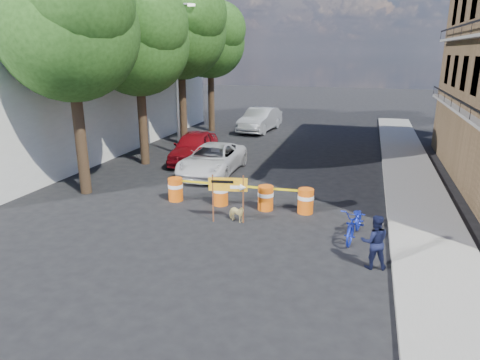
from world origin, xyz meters
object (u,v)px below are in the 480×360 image
Objects in this scene: dog at (236,213)px; suv_white at (213,159)px; sedan_silver at (260,120)px; barrel_far_right at (306,200)px; bicycle at (356,208)px; barrel_mid_right at (266,197)px; detour_sign at (233,188)px; sedan_red at (194,147)px; barrel_far_left at (176,189)px; barrel_mid_left at (221,193)px; pedestrian at (374,242)px.

dog is 6.17m from suv_white.
sedan_silver is at bearing 91.92° from suv_white.
barrel_far_right is 0.44× the size of bicycle.
detour_sign is (-0.78, -1.53, 0.75)m from barrel_mid_right.
sedan_silver is at bearing 76.30° from sedan_red.
dog is (-3.91, 0.26, -0.71)m from bicycle.
barrel_far_left is 0.44× the size of bicycle.
barrel_mid_left and barrel_far_right have the same top height.
barrel_mid_left is (1.83, 0.03, 0.00)m from barrel_far_left.
bicycle reaches higher than barrel_far_right.
barrel_mid_left is 0.44× the size of bicycle.
dog is 0.14× the size of suv_white.
barrel_mid_right is 1.00× the size of barrel_far_right.
barrel_far_right is at bearing -67.73° from pedestrian.
bicycle reaches higher than sedan_silver.
detour_sign is (2.80, -1.52, 0.75)m from barrel_far_left.
sedan_red is at bearing 53.16° from dog.
suv_white is (-4.98, 3.96, 0.22)m from barrel_far_right.
bicycle reaches higher than suv_white.
suv_white is at bearing 105.93° from detour_sign.
pedestrian is 1.88m from bicycle.
barrel_far_left is at bearing -81.33° from sedan_red.
sedan_silver reaches higher than detour_sign.
pedestrian is (7.35, -3.46, 0.28)m from barrel_far_left.
bicycle is at bearing -27.62° from barrel_mid_right.
barrel_far_right is 0.18× the size of suv_white.
barrel_far_right is 8.92m from sedan_red.
barrel_mid_right is 0.60× the size of pedestrian.
barrel_far_left is 6.20m from sedan_red.
barrel_far_left is at bearing -91.61° from suv_white.
sedan_silver is at bearing -78.55° from pedestrian.
pedestrian is at bearing -25.20° from barrel_far_left.
suv_white reaches higher than barrel_far_right.
sedan_silver is at bearing 98.53° from barrel_mid_left.
pedestrian reaches higher than barrel_mid_left.
barrel_mid_left is at bearing -43.21° from pedestrian.
dog is 8.69m from sedan_red.
suv_white reaches higher than barrel_mid_left.
barrel_far_left is at bearing 85.40° from dog.
sedan_red is (-6.70, 5.87, 0.32)m from barrel_far_right.
bicycle is (4.01, -0.16, -0.21)m from detour_sign.
barrel_mid_right is 1.87m from detour_sign.
barrel_mid_right is at bearing 161.42° from bicycle.
detour_sign is at bearing -144.23° from barrel_far_right.
barrel_far_left reaches higher than dog.
dog is 17.44m from sedan_silver.
barrel_far_left is 8.13m from pedestrian.
barrel_far_right is at bearing 1.02° from barrel_far_left.
suv_white is (0.05, 4.05, 0.22)m from barrel_far_left.
sedan_red is (-4.47, 7.48, -0.43)m from detour_sign.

